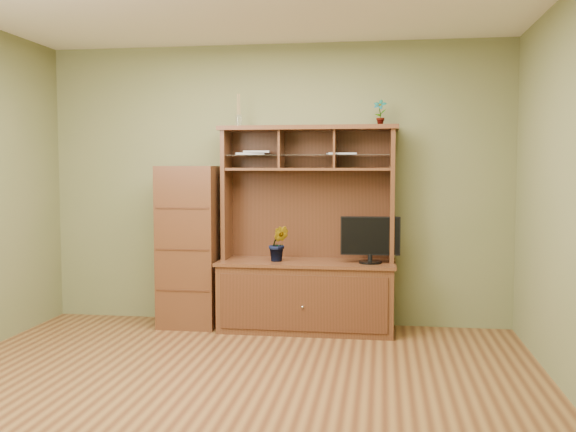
# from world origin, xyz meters

# --- Properties ---
(room) EXTENTS (4.54, 4.04, 2.74)m
(room) POSITION_xyz_m (0.00, 0.00, 1.35)
(room) COLOR #522D17
(room) RESTS_ON ground
(media_hutch) EXTENTS (1.66, 0.61, 1.90)m
(media_hutch) POSITION_xyz_m (0.34, 1.73, 0.52)
(media_hutch) COLOR #472414
(media_hutch) RESTS_ON room
(monitor) EXTENTS (0.54, 0.21, 0.42)m
(monitor) POSITION_xyz_m (0.93, 1.64, 0.87)
(monitor) COLOR black
(monitor) RESTS_ON media_hutch
(orchid_plant) EXTENTS (0.19, 0.16, 0.33)m
(orchid_plant) POSITION_xyz_m (0.08, 1.65, 0.82)
(orchid_plant) COLOR #2C591E
(orchid_plant) RESTS_ON media_hutch
(top_plant) EXTENTS (0.14, 0.12, 0.24)m
(top_plant) POSITION_xyz_m (1.00, 1.80, 2.02)
(top_plant) COLOR #2B6B25
(top_plant) RESTS_ON media_hutch
(reed_diffuser) EXTENTS (0.06, 0.06, 0.31)m
(reed_diffuser) POSITION_xyz_m (-0.32, 1.81, 2.02)
(reed_diffuser) COLOR silver
(reed_diffuser) RESTS_ON media_hutch
(magazines) EXTENTS (1.16, 0.26, 0.04)m
(magazines) POSITION_xyz_m (0.09, 1.80, 1.65)
(magazines) COLOR #B1B1B6
(magazines) RESTS_ON media_hutch
(side_cabinet) EXTENTS (0.55, 0.50, 1.53)m
(side_cabinet) POSITION_xyz_m (-0.79, 1.73, 0.76)
(side_cabinet) COLOR #472414
(side_cabinet) RESTS_ON room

